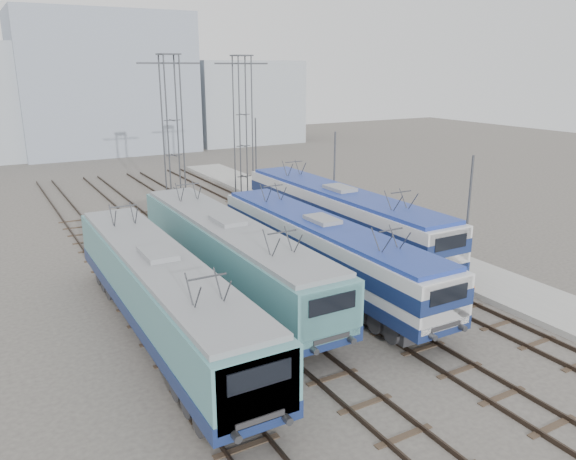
{
  "coord_description": "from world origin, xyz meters",
  "views": [
    {
      "loc": [
        -12.88,
        -17.31,
        11.19
      ],
      "look_at": [
        0.97,
        7.0,
        3.01
      ],
      "focal_mm": 35.0,
      "sensor_mm": 36.0,
      "label": 1
    }
  ],
  "objects_px": {
    "catenary_tower_east": "(243,125)",
    "safety_cone": "(473,283)",
    "locomotive_far_left": "(162,291)",
    "locomotive_far_right": "(341,213)",
    "mast_mid": "(334,183)",
    "locomotive_center_left": "(231,252)",
    "mast_rear": "(256,159)",
    "catenary_tower_west": "(173,132)",
    "mast_front": "(467,224)",
    "locomotive_center_right": "(324,248)"
  },
  "relations": [
    {
      "from": "catenary_tower_east",
      "to": "safety_cone",
      "type": "relative_size",
      "value": 19.88
    },
    {
      "from": "locomotive_center_right",
      "to": "safety_cone",
      "type": "xyz_separation_m",
      "value": [
        6.25,
        -4.34,
        -1.66
      ]
    },
    {
      "from": "mast_front",
      "to": "safety_cone",
      "type": "height_order",
      "value": "mast_front"
    },
    {
      "from": "mast_mid",
      "to": "mast_rear",
      "type": "distance_m",
      "value": 12.0
    },
    {
      "from": "locomotive_center_left",
      "to": "safety_cone",
      "type": "distance_m",
      "value": 12.4
    },
    {
      "from": "locomotive_center_right",
      "to": "locomotive_far_right",
      "type": "distance_m",
      "value": 6.69
    },
    {
      "from": "locomotive_far_left",
      "to": "safety_cone",
      "type": "relative_size",
      "value": 30.29
    },
    {
      "from": "catenary_tower_east",
      "to": "mast_front",
      "type": "relative_size",
      "value": 1.71
    },
    {
      "from": "locomotive_far_left",
      "to": "catenary_tower_east",
      "type": "bearing_deg",
      "value": 56.51
    },
    {
      "from": "locomotive_far_right",
      "to": "mast_mid",
      "type": "xyz_separation_m",
      "value": [
        1.85,
        3.52,
        1.1
      ]
    },
    {
      "from": "catenary_tower_west",
      "to": "locomotive_far_left",
      "type": "bearing_deg",
      "value": -110.53
    },
    {
      "from": "catenary_tower_west",
      "to": "locomotive_center_left",
      "type": "bearing_deg",
      "value": -98.62
    },
    {
      "from": "catenary_tower_east",
      "to": "safety_cone",
      "type": "distance_m",
      "value": 23.67
    },
    {
      "from": "locomotive_far_right",
      "to": "mast_rear",
      "type": "xyz_separation_m",
      "value": [
        1.85,
        15.52,
        1.1
      ]
    },
    {
      "from": "catenary_tower_west",
      "to": "mast_mid",
      "type": "height_order",
      "value": "catenary_tower_west"
    },
    {
      "from": "catenary_tower_west",
      "to": "mast_rear",
      "type": "xyz_separation_m",
      "value": [
        8.6,
        4.0,
        -3.14
      ]
    },
    {
      "from": "safety_cone",
      "to": "mast_mid",
      "type": "bearing_deg",
      "value": 89.55
    },
    {
      "from": "catenary_tower_east",
      "to": "mast_mid",
      "type": "height_order",
      "value": "catenary_tower_east"
    },
    {
      "from": "mast_front",
      "to": "locomotive_center_right",
      "type": "bearing_deg",
      "value": 150.89
    },
    {
      "from": "mast_front",
      "to": "mast_rear",
      "type": "height_order",
      "value": "same"
    },
    {
      "from": "catenary_tower_west",
      "to": "mast_front",
      "type": "relative_size",
      "value": 1.71
    },
    {
      "from": "locomotive_center_left",
      "to": "locomotive_far_left",
      "type": "bearing_deg",
      "value": -144.8
    },
    {
      "from": "locomotive_far_left",
      "to": "locomotive_center_left",
      "type": "distance_m",
      "value": 5.51
    },
    {
      "from": "mast_mid",
      "to": "mast_rear",
      "type": "xyz_separation_m",
      "value": [
        0.0,
        12.0,
        0.0
      ]
    },
    {
      "from": "locomotive_center_right",
      "to": "catenary_tower_east",
      "type": "distance_m",
      "value": 19.45
    },
    {
      "from": "locomotive_center_right",
      "to": "mast_front",
      "type": "bearing_deg",
      "value": -29.11
    },
    {
      "from": "locomotive_far_left",
      "to": "catenary_tower_east",
      "type": "height_order",
      "value": "catenary_tower_east"
    },
    {
      "from": "locomotive_far_right",
      "to": "mast_front",
      "type": "bearing_deg",
      "value": -77.69
    },
    {
      "from": "locomotive_far_right",
      "to": "locomotive_far_left",
      "type": "bearing_deg",
      "value": -154.27
    },
    {
      "from": "locomotive_center_left",
      "to": "mast_rear",
      "type": "bearing_deg",
      "value": 60.08
    },
    {
      "from": "locomotive_center_right",
      "to": "catenary_tower_west",
      "type": "bearing_deg",
      "value": 97.78
    },
    {
      "from": "locomotive_center_left",
      "to": "locomotive_far_right",
      "type": "relative_size",
      "value": 0.98
    },
    {
      "from": "locomotive_far_right",
      "to": "safety_cone",
      "type": "height_order",
      "value": "locomotive_far_right"
    },
    {
      "from": "catenary_tower_west",
      "to": "locomotive_far_right",
      "type": "bearing_deg",
      "value": -59.63
    },
    {
      "from": "locomotive_far_right",
      "to": "catenary_tower_east",
      "type": "relative_size",
      "value": 1.57
    },
    {
      "from": "safety_cone",
      "to": "catenary_tower_east",
      "type": "bearing_deg",
      "value": 95.01
    },
    {
      "from": "locomotive_center_right",
      "to": "catenary_tower_east",
      "type": "bearing_deg",
      "value": 77.04
    },
    {
      "from": "locomotive_center_left",
      "to": "catenary_tower_west",
      "type": "relative_size",
      "value": 1.54
    },
    {
      "from": "locomotive_far_left",
      "to": "mast_mid",
      "type": "bearing_deg",
      "value": 33.15
    },
    {
      "from": "mast_front",
      "to": "mast_rear",
      "type": "distance_m",
      "value": 24.0
    },
    {
      "from": "mast_mid",
      "to": "locomotive_far_left",
      "type": "bearing_deg",
      "value": -146.85
    },
    {
      "from": "catenary_tower_east",
      "to": "mast_mid",
      "type": "xyz_separation_m",
      "value": [
        2.1,
        -10.0,
        -3.14
      ]
    },
    {
      "from": "locomotive_center_left",
      "to": "locomotive_center_right",
      "type": "bearing_deg",
      "value": -19.72
    },
    {
      "from": "catenary_tower_west",
      "to": "mast_front",
      "type": "bearing_deg",
      "value": -66.73
    },
    {
      "from": "locomotive_center_right",
      "to": "safety_cone",
      "type": "relative_size",
      "value": 29.29
    },
    {
      "from": "locomotive_center_right",
      "to": "mast_front",
      "type": "relative_size",
      "value": 2.53
    },
    {
      "from": "catenary_tower_east",
      "to": "locomotive_far_left",
      "type": "bearing_deg",
      "value": -123.49
    },
    {
      "from": "locomotive_far_right",
      "to": "catenary_tower_east",
      "type": "xyz_separation_m",
      "value": [
        -0.25,
        13.52,
        4.25
      ]
    },
    {
      "from": "safety_cone",
      "to": "locomotive_center_right",
      "type": "bearing_deg",
      "value": 145.25
    },
    {
      "from": "locomotive_far_left",
      "to": "mast_rear",
      "type": "bearing_deg",
      "value": 55.13
    }
  ]
}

